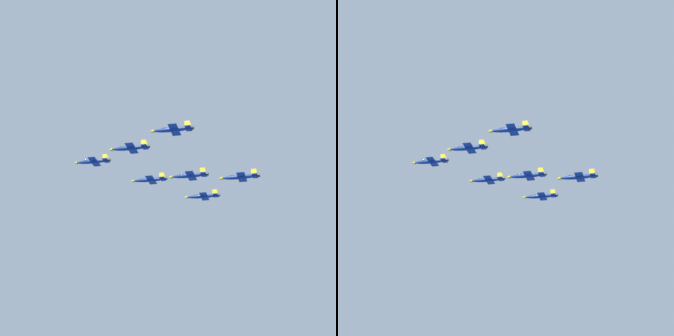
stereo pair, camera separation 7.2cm
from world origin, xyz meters
The scene contains 7 objects.
jet_lead centered at (26.18, 18.66, 125.44)m, with size 12.07×11.17×3.06m.
jet_left_wingman centered at (1.99, 17.98, 122.31)m, with size 12.55×11.70×3.19m.
jet_right_wingman centered at (22.95, -5.32, 122.75)m, with size 12.28×11.36×3.11m.
jet_left_outer centered at (-22.19, 17.31, 120.28)m, with size 12.35×11.56×3.14m.
jet_right_outer centered at (19.71, -29.30, 120.37)m, with size 12.22×11.52×3.12m.
jet_slot_rear centered at (-1.24, -5.99, 116.64)m, with size 12.54×11.43×3.16m.
jet_trailing centered at (-14.95, -18.32, 114.60)m, with size 12.65×11.53×3.18m.
Camera 2 is at (-201.52, 152.03, 10.76)m, focal length 81.26 mm.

